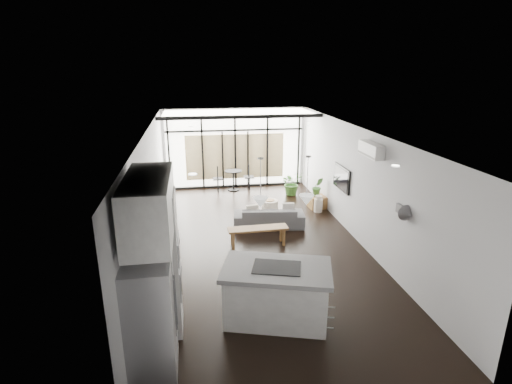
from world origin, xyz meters
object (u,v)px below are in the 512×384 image
object	(u,v)px
milk_can	(318,204)
island	(276,294)
sofa	(269,213)
fridge	(150,318)
tv	(342,178)
pouf	(270,207)
console_bench	(258,236)

from	to	relation	value
milk_can	island	bearing A→B (deg)	-115.17
sofa	fridge	bearing A→B (deg)	69.04
fridge	tv	world-z (taller)	fridge
island	pouf	bearing A→B (deg)	96.64
island	milk_can	bearing A→B (deg)	81.29
island	sofa	bearing A→B (deg)	97.25
console_bench	milk_can	distance (m)	2.97
console_bench	tv	size ratio (longest dim) A/B	1.32
sofa	console_bench	distance (m)	1.26
island	tv	world-z (taller)	tv
milk_can	tv	bearing A→B (deg)	-72.18
fridge	sofa	xyz separation A→B (m)	(2.66, 5.01, -0.49)
island	sofa	size ratio (longest dim) A/B	0.96
island	console_bench	size ratio (longest dim) A/B	1.25
island	console_bench	world-z (taller)	island
fridge	console_bench	world-z (taller)	fridge
fridge	island	bearing A→B (deg)	24.14
island	tv	distance (m)	4.91
island	console_bench	xyz separation A→B (m)	(0.17, 2.97, -0.26)
island	milk_can	xyz separation A→B (m)	(2.35, 4.99, -0.24)
sofa	pouf	world-z (taller)	sofa
fridge	pouf	bearing A→B (deg)	64.39
sofa	pouf	xyz separation A→B (m)	(0.22, 1.00, -0.17)
sofa	pouf	bearing A→B (deg)	-95.26
fridge	console_bench	xyz separation A→B (m)	(2.17, 3.86, -0.63)
console_bench	milk_can	world-z (taller)	milk_can
fridge	console_bench	distance (m)	4.47
sofa	console_bench	xyz separation A→B (m)	(-0.50, -1.15, -0.14)
tv	pouf	bearing A→B (deg)	148.93
milk_can	fridge	bearing A→B (deg)	-126.41
milk_can	sofa	bearing A→B (deg)	-152.39
pouf	tv	distance (m)	2.34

